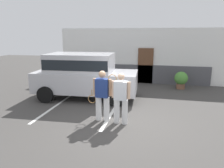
% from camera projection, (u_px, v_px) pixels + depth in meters
% --- Properties ---
extents(ground_plane, '(40.00, 40.00, 0.00)m').
position_uv_depth(ground_plane, '(120.00, 124.00, 6.89)').
color(ground_plane, '#423F3D').
extents(parking_stripe_0, '(0.12, 4.40, 0.01)m').
position_uv_depth(parking_stripe_0, '(59.00, 103.00, 8.93)').
color(parking_stripe_0, silver).
rests_on(parking_stripe_0, ground_plane).
extents(parking_stripe_1, '(0.12, 4.40, 0.01)m').
position_uv_depth(parking_stripe_1, '(115.00, 108.00, 8.42)').
color(parking_stripe_1, silver).
rests_on(parking_stripe_1, ground_plane).
extents(house_frontage, '(9.78, 0.40, 3.25)m').
position_uv_depth(house_frontage, '(139.00, 57.00, 12.60)').
color(house_frontage, white).
rests_on(house_frontage, ground_plane).
extents(parked_suv, '(4.69, 2.36, 2.05)m').
position_uv_depth(parked_suv, '(84.00, 74.00, 9.48)').
color(parked_suv, '#B7B7BC').
rests_on(parked_suv, ground_plane).
extents(tennis_player_man, '(0.90, 0.29, 1.73)m').
position_uv_depth(tennis_player_man, '(102.00, 95.00, 6.98)').
color(tennis_player_man, white).
rests_on(tennis_player_man, ground_plane).
extents(tennis_player_woman, '(0.76, 0.30, 1.69)m').
position_uv_depth(tennis_player_woman, '(121.00, 98.00, 6.75)').
color(tennis_player_woman, white).
rests_on(tennis_player_woman, ground_plane).
extents(potted_plant_by_porch, '(0.71, 0.71, 0.94)m').
position_uv_depth(potted_plant_by_porch, '(181.00, 79.00, 11.25)').
color(potted_plant_by_porch, brown).
rests_on(potted_plant_by_porch, ground_plane).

